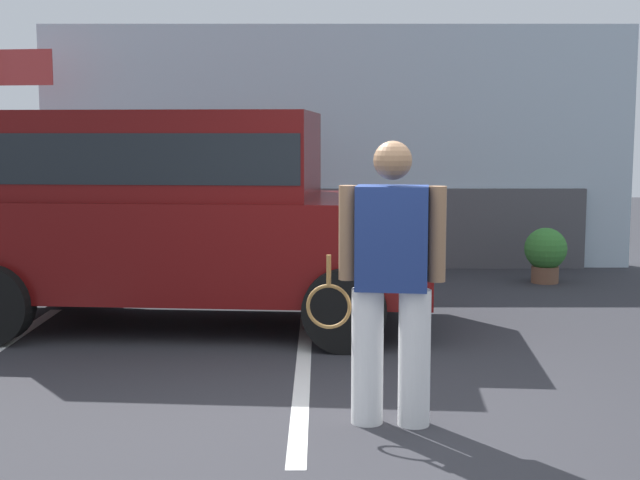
{
  "coord_description": "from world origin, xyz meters",
  "views": [
    {
      "loc": [
        -0.24,
        -5.3,
        1.85
      ],
      "look_at": [
        -0.21,
        1.2,
        1.05
      ],
      "focal_mm": 48.8,
      "sensor_mm": 36.0,
      "label": 1
    }
  ],
  "objects": [
    {
      "name": "flag_pole",
      "position": [
        -4.19,
        5.87,
        2.05
      ],
      "size": [
        0.8,
        0.13,
        2.96
      ],
      "color": "silver",
      "rests_on": "ground_plane"
    },
    {
      "name": "parked_suv",
      "position": [
        -1.6,
        3.02,
        1.15
      ],
      "size": [
        4.74,
        2.46,
        2.05
      ],
      "rotation": [
        0.0,
        0.0,
        -0.08
      ],
      "color": "#590C0C",
      "rests_on": "ground_plane"
    },
    {
      "name": "house_frontage",
      "position": [
        -0.01,
        6.75,
        1.55
      ],
      "size": [
        8.09,
        0.4,
        3.31
      ],
      "color": "silver",
      "rests_on": "ground_plane"
    },
    {
      "name": "parking_stripe_1",
      "position": [
        -0.37,
        1.5,
        0.0
      ],
      "size": [
        0.12,
        4.4,
        0.01
      ],
      "primitive_type": "cube",
      "color": "silver",
      "rests_on": "ground_plane"
    },
    {
      "name": "ground_plane",
      "position": [
        0.0,
        0.0,
        0.0
      ],
      "size": [
        40.0,
        40.0,
        0.0
      ],
      "primitive_type": "plane",
      "color": "#2D2D33"
    },
    {
      "name": "potted_plant_by_porch",
      "position": [
        2.57,
        5.39,
        0.38
      ],
      "size": [
        0.52,
        0.52,
        0.69
      ],
      "color": "brown",
      "rests_on": "ground_plane"
    },
    {
      "name": "tennis_player_man",
      "position": [
        0.21,
        0.09,
        0.93
      ],
      "size": [
        0.91,
        0.33,
        1.8
      ],
      "rotation": [
        0.0,
        0.0,
        3.01
      ],
      "color": "white",
      "rests_on": "ground_plane"
    }
  ]
}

